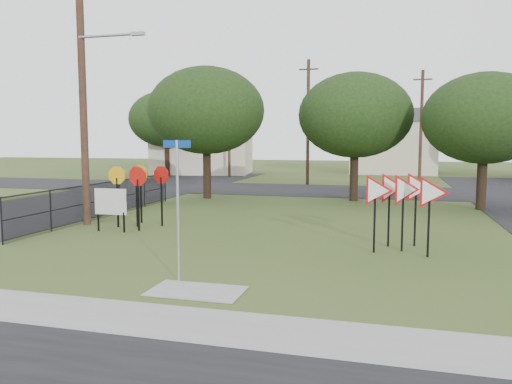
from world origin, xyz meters
The scene contains 21 objects.
ground centered at (0.00, 0.00, 0.00)m, with size 140.00×140.00×0.00m, color #32461A.
sidewalk centered at (0.00, -4.20, 0.01)m, with size 30.00×1.60×0.02m, color gray.
planting_strip centered at (0.00, -5.40, 0.01)m, with size 30.00×0.80×0.02m, color #32461A.
street_left centered at (-12.00, 10.00, 0.01)m, with size 8.00×50.00×0.02m, color black.
street_far centered at (0.00, 20.00, 0.01)m, with size 60.00×8.00×0.02m, color black.
curb_pad centered at (0.00, -2.40, 0.01)m, with size 2.00×1.20×0.02m, color gray.
street_name_sign centered at (-0.68, -1.76, 1.83)m, with size 0.67×0.06×3.22m.
stop_sign_cluster centered at (-5.13, 4.62, 1.71)m, with size 2.17×1.71×2.29m.
yield_sign_cluster centered at (4.27, 2.95, 1.70)m, with size 2.46×1.59×2.30m.
info_board centered at (-5.58, 3.39, 1.02)m, with size 1.23×0.06×1.53m.
utility_pole_main centered at (-7.24, 4.50, 5.21)m, with size 3.55×0.33×10.00m.
far_pole_a centered at (-2.00, 24.00, 4.60)m, with size 1.40×0.24×9.00m.
far_pole_b centered at (6.00, 28.00, 4.35)m, with size 1.40×0.24×8.50m.
far_pole_c centered at (-10.00, 30.00, 4.60)m, with size 1.40×0.24×9.00m.
fence_run centered at (-7.60, 6.25, 0.78)m, with size 0.05×11.55×1.50m.
house_left centered at (-14.00, 34.00, 3.65)m, with size 10.58×8.88×7.20m.
house_mid centered at (4.00, 40.00, 3.15)m, with size 8.40×8.40×6.20m.
tree_near_left centered at (-6.00, 14.00, 4.86)m, with size 6.40×6.40×7.27m.
tree_near_mid centered at (2.00, 15.00, 4.54)m, with size 6.00×6.00×6.80m.
tree_near_right centered at (8.00, 13.00, 4.22)m, with size 5.60×5.60×6.33m.
tree_far_left centered at (-16.00, 30.00, 5.17)m, with size 6.80×6.80×7.73m.
Camera 1 is at (3.96, -12.06, 3.21)m, focal length 35.00 mm.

